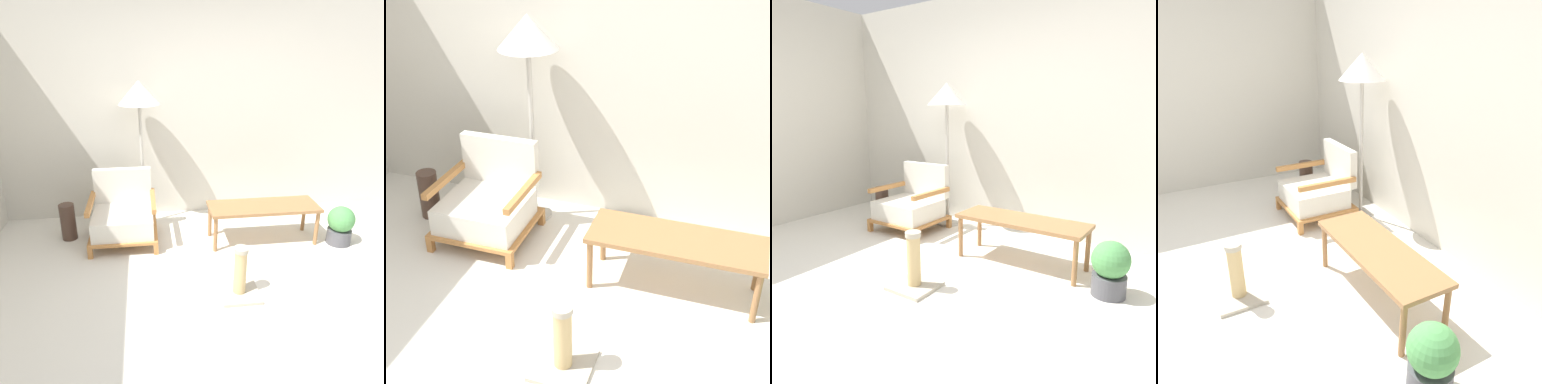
{
  "view_description": "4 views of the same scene",
  "coord_description": "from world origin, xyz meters",
  "views": [
    {
      "loc": [
        -0.68,
        -2.36,
        2.08
      ],
      "look_at": [
        -0.19,
        1.42,
        0.55
      ],
      "focal_mm": 35.0,
      "sensor_mm": 36.0,
      "label": 1
    },
    {
      "loc": [
        0.88,
        -1.79,
        2.48
      ],
      "look_at": [
        -0.19,
        1.42,
        0.55
      ],
      "focal_mm": 50.0,
      "sensor_mm": 36.0,
      "label": 2
    },
    {
      "loc": [
        1.98,
        -1.75,
        1.41
      ],
      "look_at": [
        -0.19,
        1.42,
        0.55
      ],
      "focal_mm": 35.0,
      "sensor_mm": 36.0,
      "label": 3
    },
    {
      "loc": [
        2.53,
        -0.06,
        1.85
      ],
      "look_at": [
        -0.19,
        1.42,
        0.55
      ],
      "focal_mm": 35.0,
      "sensor_mm": 36.0,
      "label": 4
    }
  ],
  "objects": [
    {
      "name": "vase",
      "position": [
        -1.57,
        1.56,
        0.21
      ],
      "size": [
        0.17,
        0.17,
        0.42
      ],
      "primitive_type": "cylinder",
      "color": "#473328",
      "rests_on": "ground_plane"
    },
    {
      "name": "armchair",
      "position": [
        -0.95,
        1.44,
        0.3
      ],
      "size": [
        0.73,
        0.68,
        0.76
      ],
      "color": "#B2753D",
      "rests_on": "ground_plane"
    },
    {
      "name": "floor_lamp",
      "position": [
        -0.72,
        1.84,
        1.49
      ],
      "size": [
        0.46,
        0.46,
        1.7
      ],
      "color": "#B7B2A8",
      "rests_on": "ground_plane"
    },
    {
      "name": "ground_plane",
      "position": [
        0.0,
        0.0,
        0.0
      ],
      "size": [
        14.0,
        14.0,
        0.0
      ],
      "primitive_type": "plane",
      "color": "silver"
    },
    {
      "name": "coffee_table",
      "position": [
        0.58,
        1.24,
        0.38
      ],
      "size": [
        1.2,
        0.42,
        0.43
      ],
      "color": "olive",
      "rests_on": "ground_plane"
    },
    {
      "name": "wall_back",
      "position": [
        0.0,
        2.15,
        1.35
      ],
      "size": [
        8.0,
        0.06,
        2.7
      ],
      "color": "beige",
      "rests_on": "ground_plane"
    },
    {
      "name": "scratching_post",
      "position": [
        0.09,
        0.31,
        0.16
      ],
      "size": [
        0.35,
        0.35,
        0.47
      ],
      "color": "#B2A893",
      "rests_on": "ground_plane"
    },
    {
      "name": "potted_plant",
      "position": [
        1.4,
        1.06,
        0.23
      ],
      "size": [
        0.29,
        0.29,
        0.44
      ],
      "color": "#4C4C51",
      "rests_on": "ground_plane"
    }
  ]
}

